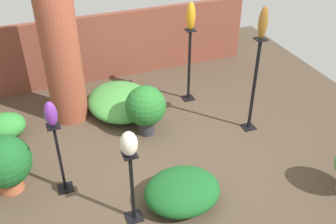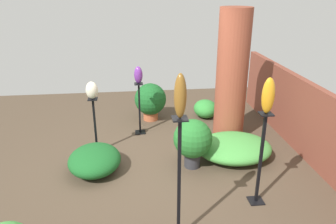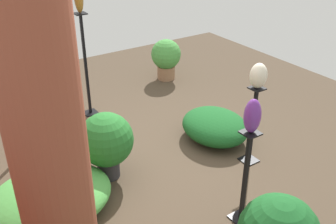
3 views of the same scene
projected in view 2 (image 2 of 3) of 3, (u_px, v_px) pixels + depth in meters
The scene contains 16 objects.
ground_plane at pixel (151, 165), 5.40m from camera, with size 8.00×8.00×0.00m, color #4C3D2D.
brick_wall_back at pixel (310, 122), 5.45m from camera, with size 5.60×0.12×1.28m, color brown.
brick_pillar at pixel (232, 76), 5.98m from camera, with size 0.57×0.57×2.43m, color brown.
pedestal_ivory at pixel (95, 128), 5.67m from camera, with size 0.20×0.20×1.00m.
pedestal_violet at pixel (140, 111), 6.40m from camera, with size 0.20×0.20×1.03m.
pedestal_amber at pixel (260, 163), 4.29m from camera, with size 0.20×0.20×1.31m.
pedestal_bronze at pixel (179, 186), 3.61m from camera, with size 0.20×0.20×1.53m.
art_vase_ivory at pixel (92, 90), 5.42m from camera, with size 0.19×0.20×0.29m, color beige.
art_vase_violet at pixel (138, 75), 6.13m from camera, with size 0.15×0.16×0.33m, color #6B2D8C.
art_vase_amber at pixel (268, 96), 3.94m from camera, with size 0.15×0.16×0.46m, color orange.
art_vase_bronze at pixel (180, 96), 3.22m from camera, with size 0.14×0.13×0.47m, color brown.
potted_plant_mid_right at pixel (150, 100), 7.04m from camera, with size 0.68×0.68×0.81m.
potted_plant_near_pillar at pixel (193, 140), 5.20m from camera, with size 0.62×0.62×0.81m.
foliage_bed_east at pixel (234, 148), 5.59m from camera, with size 1.08×1.28×0.36m, color #479942.
foliage_bed_west at pixel (95, 160), 5.18m from camera, with size 0.97×0.83×0.39m, color #195923.
foliage_bed_center at pixel (205, 109), 7.28m from camera, with size 0.61×0.52×0.38m, color #338C38.
Camera 2 is at (4.70, -0.26, 2.81)m, focal length 35.00 mm.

